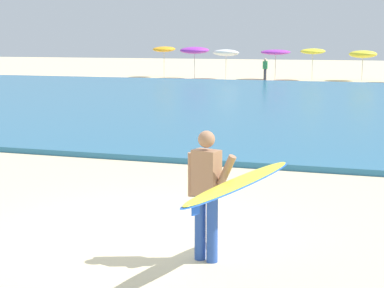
{
  "coord_description": "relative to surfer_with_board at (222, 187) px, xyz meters",
  "views": [
    {
      "loc": [
        3.5,
        -8.27,
        2.88
      ],
      "look_at": [
        0.3,
        1.65,
        1.1
      ],
      "focal_mm": 57.59,
      "sensor_mm": 36.0,
      "label": 1
    }
  ],
  "objects": [
    {
      "name": "ground_plane",
      "position": [
        -1.53,
        0.92,
        -1.03
      ],
      "size": [
        160.0,
        160.0,
        0.0
      ],
      "primitive_type": "plane",
      "color": "beige"
    },
    {
      "name": "sea",
      "position": [
        -1.53,
        19.99,
        -0.96
      ],
      "size": [
        120.0,
        28.0,
        0.14
      ],
      "primitive_type": "cube",
      "color": "teal",
      "rests_on": "ground"
    },
    {
      "name": "surfer_with_board",
      "position": [
        0.0,
        0.0,
        0.0
      ],
      "size": [
        1.27,
        2.57,
        1.73
      ],
      "color": "#284CA3",
      "rests_on": "ground"
    },
    {
      "name": "beach_umbrella_0",
      "position": [
        -14.73,
        37.42,
        1.09
      ],
      "size": [
        1.75,
        1.77,
        2.37
      ],
      "color": "beige",
      "rests_on": "ground"
    },
    {
      "name": "beach_umbrella_1",
      "position": [
        -11.99,
        36.56,
        1.04
      ],
      "size": [
        2.17,
        2.18,
        2.35
      ],
      "color": "beige",
      "rests_on": "ground"
    },
    {
      "name": "beach_umbrella_2",
      "position": [
        -9.59,
        36.61,
        0.87
      ],
      "size": [
        1.9,
        1.93,
        2.22
      ],
      "color": "beige",
      "rests_on": "ground"
    },
    {
      "name": "beach_umbrella_3",
      "position": [
        -6.03,
        37.13,
        0.93
      ],
      "size": [
        2.14,
        2.14,
        2.16
      ],
      "color": "beige",
      "rests_on": "ground"
    },
    {
      "name": "beach_umbrella_4",
      "position": [
        -3.38,
        37.16,
        1.01
      ],
      "size": [
        1.77,
        1.78,
        2.28
      ],
      "color": "beige",
      "rests_on": "ground"
    },
    {
      "name": "beach_umbrella_5",
      "position": [
        0.03,
        37.54,
        0.82
      ],
      "size": [
        1.93,
        1.94,
        2.13
      ],
      "color": "beige",
      "rests_on": "ground"
    },
    {
      "name": "beachgoer_near_row_left",
      "position": [
        -6.39,
        35.19,
        -0.19
      ],
      "size": [
        0.32,
        0.2,
        1.58
      ],
      "color": "#383842",
      "rests_on": "ground"
    }
  ]
}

